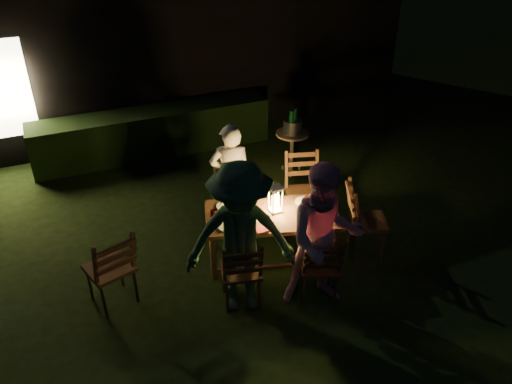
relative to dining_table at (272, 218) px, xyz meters
name	(u,v)px	position (x,y,z in m)	size (l,w,h in m)	color
garden_envelope	(143,33)	(-0.11, 6.08, 0.97)	(40.00, 40.00, 3.20)	black
dining_table	(272,218)	(0.00, 0.00, 0.00)	(1.80, 1.27, 0.68)	#472917
chair_near_left	(241,282)	(-0.66, -0.60, -0.32)	(0.54, 0.56, 0.97)	#472917
chair_near_right	(319,277)	(0.19, -0.87, -0.33)	(0.57, 0.59, 0.95)	#472917
chair_far_left	(232,209)	(-0.20, 0.87, -0.32)	(0.52, 0.55, 0.96)	#472917
chair_far_right	(303,203)	(0.76, 0.57, -0.29)	(0.61, 0.63, 1.07)	#472917
chair_end	(366,232)	(1.17, -0.37, -0.30)	(0.64, 0.62, 1.04)	#472917
chair_spare	(113,280)	(-1.99, -0.02, -0.29)	(0.59, 0.62, 1.06)	#472917
person_house_side	(231,177)	(-0.18, 0.92, 0.15)	(0.56, 0.37, 1.53)	silver
person_opp_right	(324,238)	(0.18, -0.92, 0.26)	(0.85, 0.66, 1.75)	#DD98B6
person_opp_left	(241,240)	(-0.68, -0.65, 0.30)	(1.18, 0.68, 1.83)	#2D5A37
lantern	(276,200)	(0.06, 0.03, 0.22)	(0.16, 0.16, 0.35)	white
plate_far_left	(226,206)	(-0.46, 0.38, 0.07)	(0.25, 0.25, 0.01)	white
plate_near_left	(228,226)	(-0.59, -0.04, 0.07)	(0.25, 0.25, 0.01)	white
plate_far_right	(304,202)	(0.50, 0.07, 0.07)	(0.25, 0.25, 0.01)	white
plate_near_right	(312,221)	(0.36, -0.35, 0.07)	(0.25, 0.25, 0.01)	white
wineglass_a	(245,197)	(-0.20, 0.36, 0.16)	(0.06, 0.06, 0.18)	#59070F
wineglass_b	(213,217)	(-0.72, 0.10, 0.16)	(0.06, 0.06, 0.18)	#59070F
wineglass_c	(300,219)	(0.20, -0.36, 0.16)	(0.06, 0.06, 0.18)	#59070F
wineglass_d	(319,197)	(0.65, -0.02, 0.16)	(0.06, 0.06, 0.18)	#59070F
wineglass_e	(267,222)	(-0.19, -0.26, 0.16)	(0.06, 0.06, 0.18)	silver
bottle_table	(252,205)	(-0.24, 0.08, 0.21)	(0.07, 0.07, 0.28)	#0F471E
napkin_left	(263,229)	(-0.24, -0.26, 0.07)	(0.18, 0.14, 0.01)	red
napkin_right	(321,224)	(0.43, -0.45, 0.07)	(0.18, 0.14, 0.01)	red
phone	(223,231)	(-0.68, -0.10, 0.07)	(0.14, 0.07, 0.01)	black
side_table	(292,137)	(1.31, 1.98, 0.02)	(0.54, 0.54, 0.72)	olive
ice_bucket	(293,126)	(1.31, 1.98, 0.22)	(0.30, 0.30, 0.22)	#A5A8AD
bottle_bucket_a	(291,125)	(1.26, 1.94, 0.27)	(0.07, 0.07, 0.32)	#0F471E
bottle_bucket_b	(294,122)	(1.36, 2.02, 0.27)	(0.07, 0.07, 0.32)	#0F471E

